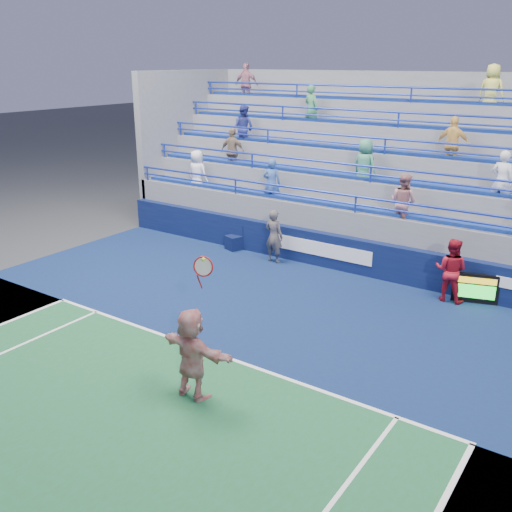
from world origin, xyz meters
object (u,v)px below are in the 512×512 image
Objects in this scene: ball_girl at (451,270)px; line_judge at (274,236)px; judge_chair at (235,242)px; serve_speed_board at (475,288)px; tennis_player at (192,354)px.

line_judge is at bearing -0.32° from ball_girl.
ball_girl reaches higher than line_judge.
judge_chair is at bearing -9.85° from line_judge.
serve_speed_board is 0.67× the size of ball_girl.
judge_chair is at bearing 121.47° from tennis_player.
judge_chair is at bearing 179.78° from serve_speed_board.
serve_speed_board is 0.82m from ball_girl.
line_judge is (-6.26, -0.29, 0.45)m from serve_speed_board.
tennis_player reaches higher than ball_girl.
tennis_player is (-3.31, -7.76, 0.51)m from serve_speed_board.
serve_speed_board is at bearing -0.22° from judge_chair.
line_judge is 0.99× the size of ball_girl.
serve_speed_board is 0.40× the size of tennis_player.
judge_chair is 1.94m from line_judge.
tennis_player is at bearing -58.53° from judge_chair.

